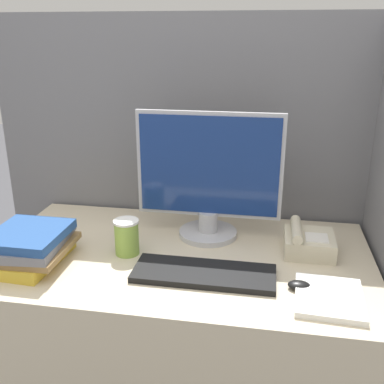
{
  "coord_description": "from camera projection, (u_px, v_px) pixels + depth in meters",
  "views": [
    {
      "loc": [
        0.29,
        -1.0,
        1.5
      ],
      "look_at": [
        0.04,
        0.42,
        0.99
      ],
      "focal_mm": 42.0,
      "sensor_mm": 36.0,
      "label": 1
    }
  ],
  "objects": [
    {
      "name": "book_stack",
      "position": [
        31.0,
        246.0,
        1.5
      ],
      "size": [
        0.24,
        0.3,
        0.12
      ],
      "color": "gold",
      "rests_on": "desk"
    },
    {
      "name": "cubicle_panel_rear",
      "position": [
        198.0,
        206.0,
        1.96
      ],
      "size": [
        1.74,
        0.04,
        1.58
      ],
      "color": "slate",
      "rests_on": "ground_plane"
    },
    {
      "name": "monitor",
      "position": [
        209.0,
        180.0,
        1.65
      ],
      "size": [
        0.54,
        0.22,
        0.47
      ],
      "color": "#B7B7BC",
      "rests_on": "desk"
    },
    {
      "name": "keyboard",
      "position": [
        204.0,
        273.0,
        1.43
      ],
      "size": [
        0.45,
        0.17,
        0.02
      ],
      "color": "black",
      "rests_on": "desk"
    },
    {
      "name": "desk_telephone",
      "position": [
        308.0,
        242.0,
        1.57
      ],
      "size": [
        0.17,
        0.18,
        0.1
      ],
      "color": "beige",
      "rests_on": "desk"
    },
    {
      "name": "coffee_cup",
      "position": [
        127.0,
        237.0,
        1.56
      ],
      "size": [
        0.09,
        0.09,
        0.13
      ],
      "color": "#8CB247",
      "rests_on": "desk"
    },
    {
      "name": "paper_pile",
      "position": [
        329.0,
        297.0,
        1.3
      ],
      "size": [
        0.2,
        0.23,
        0.02
      ],
      "color": "white",
      "rests_on": "desk"
    },
    {
      "name": "mouse",
      "position": [
        299.0,
        285.0,
        1.35
      ],
      "size": [
        0.07,
        0.05,
        0.03
      ],
      "color": "black",
      "rests_on": "desk"
    },
    {
      "name": "desk",
      "position": [
        180.0,
        344.0,
        1.71
      ],
      "size": [
        1.34,
        0.76,
        0.77
      ],
      "color": "beige",
      "rests_on": "ground_plane"
    }
  ]
}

